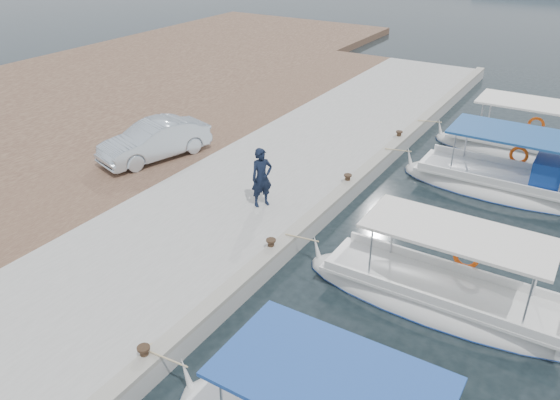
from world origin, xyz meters
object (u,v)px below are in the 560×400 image
(fishing_caique_d, at_px, (503,186))
(fisherman, at_px, (262,178))
(parked_car, at_px, (155,140))
(fishing_caique_e, at_px, (520,151))
(fishing_caique_c, at_px, (439,301))

(fishing_caique_d, distance_m, fisherman, 8.94)
(fishing_caique_d, xyz_separation_m, parked_car, (-11.88, -5.15, 1.02))
(fishing_caique_e, xyz_separation_m, parked_car, (-11.77, -9.05, 1.09))
(fishing_caique_c, height_order, parked_car, fishing_caique_c)
(fishing_caique_c, bearing_deg, fishing_caique_d, 90.20)
(fisherman, bearing_deg, fishing_caique_e, 1.41)
(fishing_caique_e, bearing_deg, parked_car, -142.44)
(parked_car, bearing_deg, fishing_caique_d, 39.52)
(fishing_caique_d, bearing_deg, fishing_caique_c, -89.80)
(fishing_caique_e, bearing_deg, fishing_caique_d, -88.31)
(fisherman, height_order, parked_car, fisherman)
(fishing_caique_d, relative_size, fisherman, 3.65)
(fishing_caique_c, bearing_deg, fisherman, 167.64)
(fishing_caique_c, height_order, fisherman, fisherman)
(fishing_caique_e, relative_size, fisherman, 3.64)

